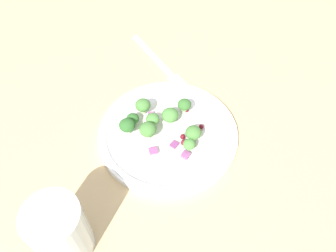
{
  "coord_description": "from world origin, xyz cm",
  "views": [
    {
      "loc": [
        6.44,
        33.05,
        46.62
      ],
      "look_at": [
        2.16,
        -1.0,
        2.7
      ],
      "focal_mm": 36.34,
      "sensor_mm": 36.0,
      "label": 1
    }
  ],
  "objects_px": {
    "broccoli_floret_1": "(184,105)",
    "broccoli_floret_2": "(189,144)",
    "water_glass": "(60,231)",
    "plate": "(168,133)",
    "broccoli_floret_0": "(143,105)",
    "fork": "(160,63)"
  },
  "relations": [
    {
      "from": "broccoli_floret_1",
      "to": "broccoli_floret_0",
      "type": "bearing_deg",
      "value": -3.66
    },
    {
      "from": "broccoli_floret_1",
      "to": "plate",
      "type": "bearing_deg",
      "value": 48.99
    },
    {
      "from": "broccoli_floret_0",
      "to": "fork",
      "type": "distance_m",
      "value": 0.15
    },
    {
      "from": "broccoli_floret_1",
      "to": "water_glass",
      "type": "xyz_separation_m",
      "value": [
        0.19,
        0.2,
        0.02
      ]
    },
    {
      "from": "broccoli_floret_0",
      "to": "broccoli_floret_1",
      "type": "relative_size",
      "value": 1.13
    },
    {
      "from": "broccoli_floret_1",
      "to": "fork",
      "type": "bearing_deg",
      "value": -79.88
    },
    {
      "from": "plate",
      "to": "broccoli_floret_0",
      "type": "bearing_deg",
      "value": -48.48
    },
    {
      "from": "plate",
      "to": "broccoli_floret_1",
      "type": "bearing_deg",
      "value": -131.01
    },
    {
      "from": "broccoli_floret_2",
      "to": "fork",
      "type": "height_order",
      "value": "broccoli_floret_2"
    },
    {
      "from": "fork",
      "to": "water_glass",
      "type": "bearing_deg",
      "value": 64.64
    },
    {
      "from": "broccoli_floret_2",
      "to": "broccoli_floret_1",
      "type": "bearing_deg",
      "value": -93.46
    },
    {
      "from": "fork",
      "to": "broccoli_floret_2",
      "type": "bearing_deg",
      "value": 95.3
    },
    {
      "from": "plate",
      "to": "fork",
      "type": "xyz_separation_m",
      "value": [
        -0.01,
        -0.18,
        -0.01
      ]
    },
    {
      "from": "plate",
      "to": "broccoli_floret_2",
      "type": "bearing_deg",
      "value": 123.06
    },
    {
      "from": "plate",
      "to": "broccoli_floret_0",
      "type": "distance_m",
      "value": 0.06
    },
    {
      "from": "water_glass",
      "to": "fork",
      "type": "bearing_deg",
      "value": -115.36
    },
    {
      "from": "broccoli_floret_2",
      "to": "water_glass",
      "type": "xyz_separation_m",
      "value": [
        0.19,
        0.12,
        0.02
      ]
    },
    {
      "from": "broccoli_floret_0",
      "to": "fork",
      "type": "relative_size",
      "value": 0.15
    },
    {
      "from": "plate",
      "to": "broccoli_floret_0",
      "type": "height_order",
      "value": "broccoli_floret_0"
    },
    {
      "from": "broccoli_floret_2",
      "to": "plate",
      "type": "bearing_deg",
      "value": -56.94
    },
    {
      "from": "broccoli_floret_2",
      "to": "fork",
      "type": "bearing_deg",
      "value": -84.7
    },
    {
      "from": "broccoli_floret_1",
      "to": "broccoli_floret_2",
      "type": "relative_size",
      "value": 1.19
    }
  ]
}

